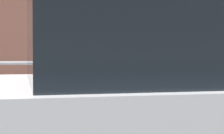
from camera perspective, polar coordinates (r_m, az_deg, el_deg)
parking_meter at (r=3.81m, az=-5.60°, el=0.58°), size 0.19×0.19×1.43m
pedestrian_at_meter at (r=4.02m, az=1.81°, el=0.18°), size 0.63×0.71×1.78m
parked_sedan_white at (r=2.49m, az=11.35°, el=-7.47°), size 4.61×1.84×1.76m
background_railing at (r=6.27m, az=-12.10°, el=-1.94°), size 24.06×0.06×1.05m
backdrop_wall at (r=8.86m, az=-12.48°, el=6.04°), size 32.00×0.50×3.90m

